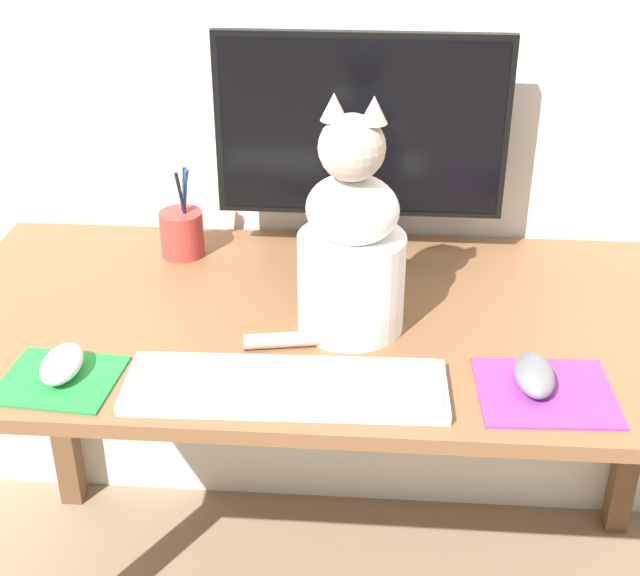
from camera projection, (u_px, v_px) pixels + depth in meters
The scene contains 9 objects.
desk at pixel (333, 361), 1.57m from camera, with size 1.37×0.66×0.71m.
monitor at pixel (361, 138), 1.62m from camera, with size 0.53×0.17×0.43m.
keyboard at pixel (286, 386), 1.32m from camera, with size 0.48×0.16×0.02m.
mousepad_left at pixel (60, 380), 1.35m from camera, with size 0.18×0.17×0.00m.
mousepad_right at pixel (545, 392), 1.32m from camera, with size 0.21×0.19×0.00m.
computer_mouse_left at pixel (62, 364), 1.35m from camera, with size 0.06×0.10×0.04m.
computer_mouse_right at pixel (534, 375), 1.33m from camera, with size 0.06×0.11×0.04m.
cat at pixel (351, 246), 1.42m from camera, with size 0.27×0.20×0.40m.
pen_cup at pixel (182, 232), 1.71m from camera, with size 0.08×0.08×0.18m.
Camera 1 is at (0.07, -1.32, 1.49)m, focal length 50.00 mm.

